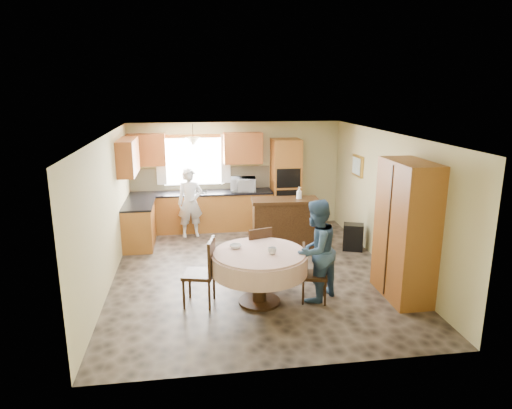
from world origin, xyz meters
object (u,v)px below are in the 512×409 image
at_px(oven_tower, 286,184).
at_px(person_sink, 190,203).
at_px(dining_table, 259,263).
at_px(chair_right, 310,270).
at_px(cupboard, 406,231).
at_px(chair_back, 257,252).
at_px(person_dining, 316,251).
at_px(sideboard, 285,225).
at_px(chair_left, 204,269).

xyz_separation_m(oven_tower, person_sink, (-2.26, -0.43, -0.28)).
xyz_separation_m(dining_table, chair_right, (0.79, -0.03, -0.16)).
xyz_separation_m(cupboard, chair_back, (-2.23, 0.82, -0.54)).
relative_size(oven_tower, person_sink, 1.36).
bearing_deg(person_dining, sideboard, -129.82).
relative_size(sideboard, person_dining, 0.85).
distance_m(sideboard, chair_right, 2.49).
xyz_separation_m(chair_right, person_sink, (-1.82, 3.53, 0.27)).
xyz_separation_m(sideboard, cupboard, (1.39, -2.54, 0.61)).
bearing_deg(oven_tower, person_sink, -169.35).
relative_size(chair_left, person_sink, 0.68).
bearing_deg(oven_tower, sideboard, -102.31).
xyz_separation_m(cupboard, chair_left, (-3.15, 0.17, -0.52)).
xyz_separation_m(sideboard, dining_table, (-0.92, -2.45, 0.17)).
height_order(chair_right, person_sink, person_sink).
height_order(chair_left, chair_back, chair_left).
bearing_deg(sideboard, oven_tower, 80.97).
height_order(cupboard, person_dining, cupboard).
relative_size(cupboard, person_sink, 1.42).
xyz_separation_m(chair_back, person_sink, (-1.11, 2.77, 0.22)).
height_order(cupboard, chair_left, cupboard).
distance_m(cupboard, chair_back, 2.44).
height_order(chair_back, chair_right, chair_back).
xyz_separation_m(sideboard, chair_left, (-1.76, -2.37, 0.09)).
xyz_separation_m(dining_table, person_sink, (-1.03, 3.50, 0.12)).
bearing_deg(person_dining, chair_left, -41.56).
bearing_deg(dining_table, chair_left, 174.78).
distance_m(cupboard, person_sink, 4.91).
relative_size(oven_tower, sideboard, 1.53).
bearing_deg(person_sink, chair_left, -95.13).
height_order(sideboard, chair_left, chair_left).
relative_size(cupboard, person_dining, 1.35).
xyz_separation_m(oven_tower, chair_back, (-1.16, -3.19, -0.50)).
bearing_deg(chair_back, dining_table, 67.34).
bearing_deg(person_dining, cupboard, 136.87).
height_order(sideboard, person_dining, person_dining).
height_order(dining_table, chair_back, chair_back).
distance_m(chair_right, person_sink, 3.98).
distance_m(sideboard, chair_back, 1.91).
bearing_deg(chair_back, cupboard, 143.29).
bearing_deg(chair_left, chair_right, 99.64).
bearing_deg(dining_table, oven_tower, 72.50).
bearing_deg(dining_table, person_sink, 106.33).
bearing_deg(cupboard, chair_back, 159.70).
bearing_deg(person_sink, oven_tower, 2.52).
xyz_separation_m(sideboard, chair_right, (-0.12, -2.48, 0.01)).
distance_m(dining_table, person_sink, 3.65).
bearing_deg(chair_right, oven_tower, 8.12).
relative_size(oven_tower, dining_table, 1.43).
bearing_deg(chair_right, person_dining, -53.94).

